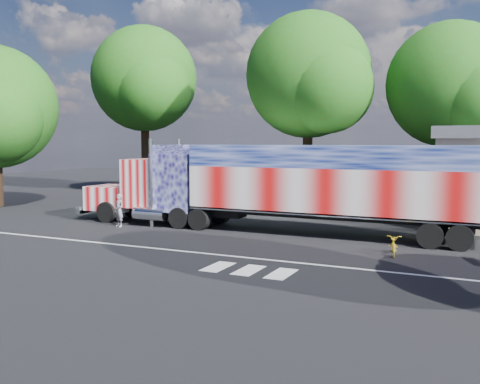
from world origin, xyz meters
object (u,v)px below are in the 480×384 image
at_px(semi_truck, 280,184).
at_px(tree_nw_a, 145,79).
at_px(woman, 119,210).
at_px(tree_ne_a, 452,85).
at_px(bicycle, 394,244).
at_px(coach_bus, 264,181).
at_px(tree_n_mid, 310,76).

xyz_separation_m(semi_truck, tree_nw_a, (-17.72, 14.06, 7.38)).
bearing_deg(woman, tree_ne_a, 65.90).
height_order(semi_truck, bicycle, semi_truck).
xyz_separation_m(coach_bus, tree_nw_a, (-13.64, 6.23, 7.86)).
bearing_deg(bicycle, tree_ne_a, 76.68).
bearing_deg(semi_truck, coach_bus, 117.54).
xyz_separation_m(tree_ne_a, tree_nw_a, (-24.52, 0.30, 1.61)).
relative_size(woman, tree_nw_a, 0.12).
bearing_deg(tree_n_mid, tree_nw_a, 173.55).
height_order(tree_nw_a, tree_n_mid, tree_nw_a).
xyz_separation_m(coach_bus, tree_ne_a, (10.88, 5.94, 6.25)).
bearing_deg(bicycle, coach_bus, 122.04).
xyz_separation_m(woman, tree_ne_a, (15.02, 15.79, 7.27)).
xyz_separation_m(semi_truck, tree_n_mid, (-2.48, 12.34, 6.70)).
bearing_deg(coach_bus, tree_nw_a, 155.44).
distance_m(semi_truck, tree_nw_a, 23.79).
height_order(semi_truck, tree_nw_a, tree_nw_a).
distance_m(coach_bus, tree_n_mid, 8.63).
relative_size(bicycle, tree_n_mid, 0.12).
bearing_deg(semi_truck, tree_n_mid, 101.38).
bearing_deg(semi_truck, tree_nw_a, 141.57).
distance_m(woman, bicycle, 14.26).
relative_size(woman, bicycle, 1.08).
bearing_deg(tree_ne_a, woman, -133.57).
xyz_separation_m(coach_bus, tree_n_mid, (1.60, 4.51, 7.19)).
distance_m(coach_bus, tree_nw_a, 16.93).
distance_m(tree_ne_a, tree_n_mid, 9.44).
distance_m(coach_bus, bicycle, 14.94).
bearing_deg(tree_ne_a, bicycle, -92.76).
relative_size(woman, tree_n_mid, 0.13).
xyz_separation_m(woman, tree_nw_a, (-9.50, 16.09, 8.88)).
relative_size(semi_truck, coach_bus, 1.73).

